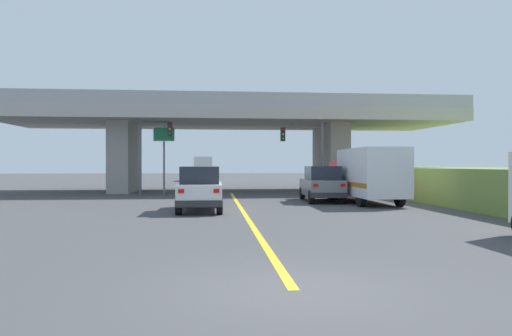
{
  "coord_description": "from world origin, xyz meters",
  "views": [
    {
      "loc": [
        -1.35,
        -7.66,
        2.1
      ],
      "look_at": [
        0.84,
        15.99,
        1.93
      ],
      "focal_mm": 32.77,
      "sensor_mm": 36.0,
      "label": 1
    }
  ],
  "objects": [
    {
      "name": "ground",
      "position": [
        0.0,
        29.53,
        0.0
      ],
      "size": [
        160.0,
        160.0,
        0.0
      ],
      "primitive_type": "plane",
      "color": "#424244"
    },
    {
      "name": "overpass_bridge",
      "position": [
        0.0,
        29.53,
        5.07
      ],
      "size": [
        34.62,
        10.52,
        7.12
      ],
      "color": "#A8A59E",
      "rests_on": "ground"
    },
    {
      "name": "lane_divider_stripe",
      "position": [
        0.0,
        13.29,
        0.0
      ],
      "size": [
        0.2,
        26.57,
        0.01
      ],
      "primitive_type": "cube",
      "color": "yellow",
      "rests_on": "ground"
    },
    {
      "name": "suv_lead",
      "position": [
        -1.92,
        13.65,
        1.01
      ],
      "size": [
        1.96,
        4.56,
        2.02
      ],
      "color": "silver",
      "rests_on": "ground"
    },
    {
      "name": "suv_crossing",
      "position": [
        4.85,
        18.5,
        1.01
      ],
      "size": [
        2.2,
        4.81,
        2.02
      ],
      "rotation": [
        0.0,
        0.0,
        -0.05
      ],
      "color": "slate",
      "rests_on": "ground"
    },
    {
      "name": "box_truck",
      "position": [
        7.06,
        17.19,
        1.58
      ],
      "size": [
        2.33,
        7.37,
        2.96
      ],
      "color": "red",
      "rests_on": "ground"
    },
    {
      "name": "traffic_signal_nearside",
      "position": [
        5.34,
        24.87,
        3.41
      ],
      "size": [
        3.06,
        0.36,
        5.32
      ],
      "color": "#56595E",
      "rests_on": "ground"
    },
    {
      "name": "traffic_signal_farside",
      "position": [
        -5.65,
        25.33,
        3.56
      ],
      "size": [
        2.29,
        0.36,
        5.58
      ],
      "color": "#56595E",
      "rests_on": "ground"
    },
    {
      "name": "highway_sign",
      "position": [
        -4.83,
        26.14,
        3.64
      ],
      "size": [
        1.5,
        0.17,
        4.97
      ],
      "color": "slate",
      "rests_on": "ground"
    },
    {
      "name": "semi_truck_distant",
      "position": [
        -2.57,
        54.82,
        1.64
      ],
      "size": [
        2.33,
        7.41,
        3.12
      ],
      "color": "silver",
      "rests_on": "ground"
    }
  ]
}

